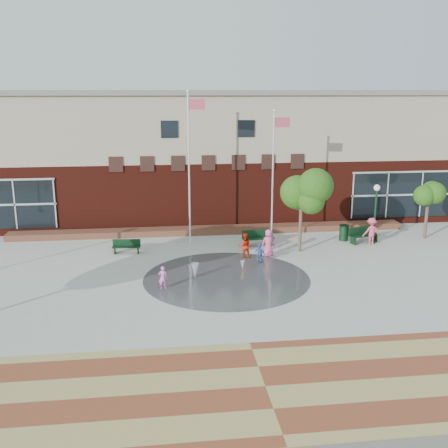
{
  "coord_description": "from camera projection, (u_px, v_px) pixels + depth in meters",
  "views": [
    {
      "loc": [
        -3.15,
        -21.75,
        9.32
      ],
      "look_at": [
        0.0,
        4.0,
        2.6
      ],
      "focal_mm": 42.0,
      "sensor_mm": 36.0,
      "label": 1
    }
  ],
  "objects": [
    {
      "name": "trash_can",
      "position": [
        344.0,
        233.0,
        33.0
      ],
      "size": [
        0.62,
        0.62,
        1.01
      ],
      "color": "black",
      "rests_on": "ground"
    },
    {
      "name": "tree_small_right",
      "position": [
        428.0,
        198.0,
        32.96
      ],
      "size": [
        2.1,
        2.1,
        3.58
      ],
      "color": "#48362A",
      "rests_on": "ground"
    },
    {
      "name": "adult_pink",
      "position": [
        268.0,
        243.0,
        29.83
      ],
      "size": [
        0.83,
        0.6,
        1.59
      ],
      "primitive_type": "imported",
      "rotation": [
        0.0,
        0.0,
        3.27
      ],
      "color": "#E64E87",
      "rests_on": "ground"
    },
    {
      "name": "plaza_concrete",
      "position": [
        224.0,
        272.0,
        27.45
      ],
      "size": [
        46.0,
        18.0,
        0.01
      ],
      "primitive_type": "cube",
      "color": "#A8A8A0",
      "rests_on": "ground"
    },
    {
      "name": "library_building",
      "position": [
        202.0,
        153.0,
        39.24
      ],
      "size": [
        44.4,
        10.4,
        9.2
      ],
      "color": "#48130C",
      "rests_on": "ground"
    },
    {
      "name": "bench_mid",
      "position": [
        258.0,
        241.0,
        31.92
      ],
      "size": [
        1.96,
        0.67,
        0.97
      ],
      "rotation": [
        0.0,
        0.0,
        0.07
      ],
      "color": "black",
      "rests_on": "ground"
    },
    {
      "name": "tree_mid",
      "position": [
        302.0,
        195.0,
        30.06
      ],
      "size": [
        2.78,
        2.78,
        4.7
      ],
      "color": "#48362A",
      "rests_on": "ground"
    },
    {
      "name": "bench_right",
      "position": [
        364.0,
        238.0,
        32.54
      ],
      "size": [
        2.08,
        1.15,
        1.01
      ],
      "rotation": [
        0.0,
        0.0,
        0.32
      ],
      "color": "black",
      "rests_on": "ground"
    },
    {
      "name": "flagpole_right",
      "position": [
        274.0,
        171.0,
        31.11
      ],
      "size": [
        1.01,
        0.17,
        8.17
      ],
      "rotation": [
        0.0,
        0.0,
        -0.08
      ],
      "color": "white",
      "rests_on": "ground"
    },
    {
      "name": "adult_red",
      "position": [
        245.0,
        246.0,
        29.52
      ],
      "size": [
        0.72,
        0.56,
        1.46
      ],
      "primitive_type": "imported",
      "rotation": [
        0.0,
        0.0,
        3.16
      ],
      "color": "red",
      "rests_on": "ground"
    },
    {
      "name": "water_jet_a",
      "position": [
        195.0,
        279.0,
        26.48
      ],
      "size": [
        0.4,
        0.4,
        0.78
      ],
      "primitive_type": "cone",
      "rotation": [
        3.14,
        0.0,
        0.0
      ],
      "color": "white",
      "rests_on": "ground"
    },
    {
      "name": "splash_pad",
      "position": [
        226.0,
        278.0,
        26.49
      ],
      "size": [
        8.4,
        8.4,
        0.01
      ],
      "primitive_type": "cylinder",
      "color": "#383A3D",
      "rests_on": "ground"
    },
    {
      "name": "flower_bed",
      "position": [
        210.0,
        233.0,
        34.76
      ],
      "size": [
        26.0,
        1.2,
        0.4
      ],
      "primitive_type": "cube",
      "color": "maroon",
      "rests_on": "ground"
    },
    {
      "name": "lamp_right",
      "position": [
        376.0,
        207.0,
        32.05
      ],
      "size": [
        0.39,
        0.39,
        3.69
      ],
      "color": "black",
      "rests_on": "ground"
    },
    {
      "name": "paver_band",
      "position": [
        265.0,
        387.0,
        16.88
      ],
      "size": [
        46.0,
        6.0,
        0.01
      ],
      "primitive_type": "cube",
      "color": "brown",
      "rests_on": "ground"
    },
    {
      "name": "bench_left",
      "position": [
        126.0,
        249.0,
        30.47
      ],
      "size": [
        1.65,
        0.57,
        0.81
      ],
      "rotation": [
        0.0,
        0.0,
        -0.07
      ],
      "color": "black",
      "rests_on": "ground"
    },
    {
      "name": "person_bench",
      "position": [
        371.0,
        231.0,
        32.04
      ],
      "size": [
        1.18,
        0.78,
        1.7
      ],
      "primitive_type": "imported",
      "rotation": [
        0.0,
        0.0,
        3.29
      ],
      "color": "#E24D6C",
      "rests_on": "ground"
    },
    {
      "name": "water_jet_b",
      "position": [
        242.0,
        271.0,
        27.66
      ],
      "size": [
        0.23,
        0.23,
        0.51
      ],
      "primitive_type": "cone",
      "rotation": [
        3.14,
        0.0,
        0.0
      ],
      "color": "white",
      "rests_on": "ground"
    },
    {
      "name": "ground",
      "position": [
        235.0,
        302.0,
        23.61
      ],
      "size": [
        120.0,
        120.0,
        0.0
      ],
      "primitive_type": "plane",
      "color": "#666056",
      "rests_on": "ground"
    },
    {
      "name": "child_blue",
      "position": [
        260.0,
        254.0,
        28.72
      ],
      "size": [
        0.66,
        0.63,
        1.1
      ],
      "primitive_type": "imported",
      "rotation": [
        0.0,
        0.0,
        2.42
      ],
      "color": "blue",
      "rests_on": "ground"
    },
    {
      "name": "child_splash",
      "position": [
        163.0,
        278.0,
        24.97
      ],
      "size": [
        0.42,
        0.28,
        1.15
      ],
      "primitive_type": "imported",
      "rotation": [
        0.0,
        0.0,
        3.16
      ],
      "color": "#E763C4",
      "rests_on": "ground"
    },
    {
      "name": "flagpole_left",
      "position": [
        190.0,
        160.0,
        31.39
      ],
      "size": [
        1.07,
        0.29,
        9.25
      ],
      "rotation": [
        0.0,
        0.0,
        -0.19
      ],
      "color": "white",
      "rests_on": "ground"
    }
  ]
}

